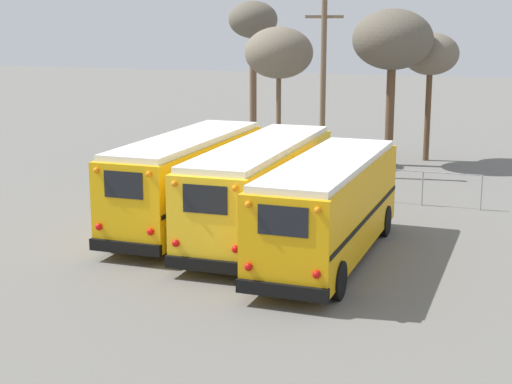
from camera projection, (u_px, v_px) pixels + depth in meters
The scene contains 10 objects.
ground_plane at pixel (252, 243), 26.45m from camera, with size 160.00×160.00×0.00m, color #66635E.
school_bus_0 at pixel (187, 178), 28.05m from camera, with size 2.57×9.53×3.32m.
school_bus_1 at pixel (261, 187), 26.91m from camera, with size 2.80×10.47×3.25m.
school_bus_2 at pixel (329, 206), 24.25m from camera, with size 2.59×9.48×3.19m.
utility_pole at pixel (323, 83), 36.78m from camera, with size 1.80×0.27×8.49m.
bare_tree_0 at pixel (393, 41), 39.08m from camera, with size 4.03×4.03×7.88m.
bare_tree_1 at pixel (431, 55), 40.54m from camera, with size 2.92×2.92×6.70m.
bare_tree_2 at pixel (253, 24), 43.64m from camera, with size 2.74×2.74×8.35m.
bare_tree_3 at pixel (279, 53), 39.69m from camera, with size 3.48×3.48×7.00m.
fence_line at pixel (313, 174), 33.01m from camera, with size 13.83×0.06×1.42m.
Camera 1 is at (8.83, -23.86, 7.44)m, focal length 55.00 mm.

